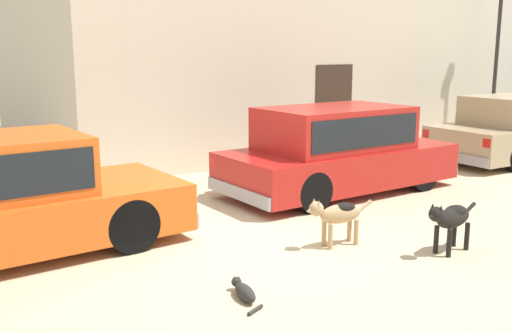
# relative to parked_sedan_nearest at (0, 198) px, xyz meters

# --- Properties ---
(ground_plane) EXTENTS (80.00, 80.00, 0.00)m
(ground_plane) POSITION_rel_parked_sedan_nearest_xyz_m (2.88, -1.14, -0.71)
(ground_plane) COLOR #CCB78E
(parked_sedan_nearest) EXTENTS (4.45, 1.90, 1.44)m
(parked_sedan_nearest) POSITION_rel_parked_sedan_nearest_xyz_m (0.00, 0.00, 0.00)
(parked_sedan_nearest) COLOR #D15619
(parked_sedan_nearest) RESTS_ON ground_plane
(parked_sedan_second) EXTENTS (4.30, 1.80, 1.48)m
(parked_sedan_second) POSITION_rel_parked_sedan_nearest_xyz_m (5.44, 0.16, 0.06)
(parked_sedan_second) COLOR #AD1E19
(parked_sedan_second) RESTS_ON ground_plane
(stray_dog_spotted) EXTENTS (0.98, 0.28, 0.64)m
(stray_dog_spotted) POSITION_rel_parked_sedan_nearest_xyz_m (3.52, -2.00, -0.29)
(stray_dog_spotted) COLOR tan
(stray_dog_spotted) RESTS_ON ground_plane
(stray_dog_tan) EXTENTS (1.00, 0.29, 0.66)m
(stray_dog_tan) POSITION_rel_parked_sedan_nearest_xyz_m (4.50, -2.95, -0.27)
(stray_dog_tan) COLOR black
(stray_dog_tan) RESTS_ON ground_plane
(stray_cat) EXTENTS (0.30, 0.64, 0.15)m
(stray_cat) POSITION_rel_parked_sedan_nearest_xyz_m (1.70, -2.66, -0.63)
(stray_cat) COLOR #2D2B28
(stray_cat) RESTS_ON ground_plane
(street_lamp) EXTENTS (0.22, 0.22, 4.03)m
(street_lamp) POSITION_rel_parked_sedan_nearest_xyz_m (12.85, 2.15, 1.85)
(street_lamp) COLOR #2D2B28
(street_lamp) RESTS_ON ground_plane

